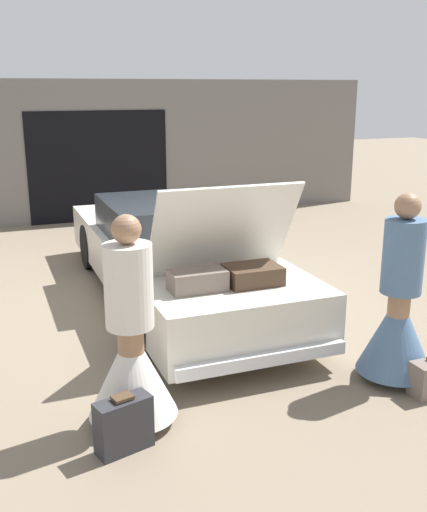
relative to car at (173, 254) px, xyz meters
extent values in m
plane|color=#7F705B|center=(0.00, -0.01, -0.56)|extent=(40.00, 40.00, 0.00)
cube|color=slate|center=(0.00, 5.01, 0.84)|extent=(12.00, 0.12, 2.80)
cube|color=black|center=(0.00, 4.94, 0.54)|extent=(2.80, 0.02, 2.20)
cube|color=silver|center=(0.00, -0.01, -0.09)|extent=(1.75, 5.32, 0.59)
cube|color=#1E2328|center=(0.00, 0.31, 0.43)|extent=(1.54, 1.70, 0.44)
cylinder|color=black|center=(-0.81, 1.64, -0.23)|extent=(0.18, 0.66, 0.66)
cylinder|color=black|center=(0.81, 1.64, -0.23)|extent=(0.18, 0.66, 0.66)
cylinder|color=black|center=(-0.81, -1.61, -0.23)|extent=(0.18, 0.66, 0.66)
cylinder|color=black|center=(0.81, -1.61, -0.23)|extent=(0.18, 0.66, 0.66)
cube|color=silver|center=(0.00, -2.71, -0.28)|extent=(1.67, 0.10, 0.12)
cube|color=silver|center=(0.00, -1.75, 0.70)|extent=(1.49, 0.58, 0.99)
cube|color=#75665B|center=(-0.38, -2.05, 0.31)|extent=(0.53, 0.31, 0.20)
cube|color=#473323|center=(0.19, -2.05, 0.30)|extent=(0.53, 0.40, 0.18)
cylinder|color=#997051|center=(-1.23, -2.86, -0.14)|extent=(0.21, 0.21, 0.84)
cone|color=silver|center=(-1.23, -2.86, -0.10)|extent=(0.72, 0.72, 0.76)
cylinder|color=silver|center=(-1.23, -2.86, 0.61)|extent=(0.38, 0.38, 0.66)
sphere|color=#997051|center=(-1.23, -2.86, 1.05)|extent=(0.23, 0.23, 0.23)
cylinder|color=#997051|center=(1.23, -2.98, -0.14)|extent=(0.20, 0.20, 0.85)
cone|color=slate|center=(1.23, -2.98, -0.09)|extent=(0.70, 0.70, 0.77)
cylinder|color=slate|center=(1.23, -2.98, 0.63)|extent=(0.37, 0.37, 0.68)
sphere|color=#997051|center=(1.23, -2.98, 1.08)|extent=(0.23, 0.23, 0.23)
cube|color=#2D2D33|center=(-1.39, -3.21, -0.35)|extent=(0.46, 0.29, 0.42)
cube|color=#4C3823|center=(-1.39, -3.21, -0.12)|extent=(0.17, 0.15, 0.02)
camera|label=1|loc=(-2.18, -7.14, 2.07)|focal=42.00mm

